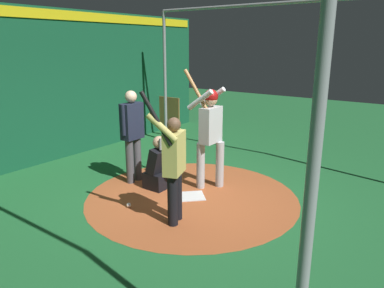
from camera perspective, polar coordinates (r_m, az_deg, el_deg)
ground_plane at (r=6.37m, az=0.00°, el=-8.27°), size 25.92×25.92×0.00m
dirt_circle at (r=6.37m, az=0.00°, el=-8.24°), size 3.63×3.63×0.01m
home_plate at (r=6.36m, az=0.00°, el=-8.17°), size 0.59×0.59×0.01m
batter at (r=6.46m, az=2.86°, el=2.38°), size 0.68×0.49×2.14m
catcher at (r=6.62m, az=-5.16°, el=-3.76°), size 0.58×0.40×0.99m
umpire at (r=6.86m, az=-9.33°, el=1.94°), size 0.22×0.49×1.75m
visitor at (r=5.19m, az=-2.89°, el=-3.07°), size 0.53×0.59×1.96m
back_wall at (r=8.72m, az=-21.11°, el=8.55°), size 0.23×9.92×3.31m
cage_frame at (r=5.83m, az=0.00°, el=13.23°), size 5.73×5.42×3.39m
bat_rack at (r=11.01m, az=-4.39°, el=4.55°), size 1.18×0.20×1.05m
baseball_0 at (r=6.04m, az=-9.89°, el=-9.42°), size 0.07×0.07×0.07m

